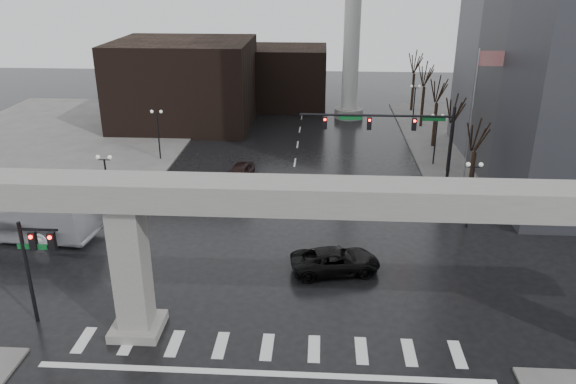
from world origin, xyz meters
name	(u,v)px	position (x,y,z in m)	size (l,w,h in m)	color
ground	(269,335)	(0.00, 0.00, 0.00)	(160.00, 160.00, 0.00)	black
sidewalk_ne	(535,143)	(26.00, 36.00, 0.07)	(28.00, 36.00, 0.15)	slate
sidewalk_nw	(72,135)	(-26.00, 36.00, 0.07)	(28.00, 36.00, 0.15)	slate
elevated_guideway	(293,217)	(1.26, 0.00, 6.88)	(48.00, 2.60, 8.70)	#98948F
building_far_left	(185,83)	(-14.00, 42.00, 5.00)	(16.00, 14.00, 10.00)	black
building_far_mid	(289,77)	(-2.00, 52.00, 4.00)	(10.00, 10.00, 8.00)	black
smokestack	(353,8)	(6.00, 46.00, 13.35)	(3.60, 3.60, 30.00)	beige
signal_mast_arm	(403,133)	(8.99, 18.80, 5.83)	(12.12, 0.43, 8.00)	black
signal_left_pole	(35,256)	(-12.25, 0.50, 4.07)	(2.30, 0.30, 6.00)	black
flagpole_assembly	(477,104)	(15.29, 22.00, 7.53)	(2.06, 0.12, 12.00)	silver
lamp_right_0	(472,184)	(13.50, 14.00, 3.47)	(1.22, 0.32, 5.11)	black
lamp_right_1	(436,131)	(13.50, 28.00, 3.47)	(1.22, 0.32, 5.11)	black
lamp_right_2	(415,99)	(13.50, 42.00, 3.47)	(1.22, 0.32, 5.11)	black
lamp_left_0	(106,176)	(-13.50, 14.00, 3.47)	(1.22, 0.32, 5.11)	black
lamp_left_1	(158,126)	(-13.50, 28.00, 3.47)	(1.22, 0.32, 5.11)	black
lamp_left_2	(189,96)	(-13.50, 42.00, 3.47)	(1.22, 0.32, 5.11)	black
tree_right_0	(472,174)	(14.53, 18.02, 2.79)	(1.09, 1.58, 7.50)	black
tree_right_1	(451,143)	(14.53, 26.02, 2.85)	(1.09, 1.61, 7.67)	black
tree_right_2	(435,121)	(14.53, 34.02, 2.91)	(1.10, 1.63, 7.85)	black
tree_right_3	(423,103)	(14.53, 42.02, 2.98)	(1.11, 1.66, 8.02)	black
tree_right_4	(413,88)	(14.53, 50.02, 3.04)	(1.12, 1.69, 8.19)	black
pickup_truck	(335,261)	(3.60, 6.85, 0.78)	(2.60, 5.63, 1.57)	black
city_bus	(2,212)	(-19.98, 10.60, 1.88)	(3.16, 13.52, 3.77)	silver
far_car	(240,173)	(-4.71, 22.57, 0.79)	(1.85, 4.61, 1.57)	black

